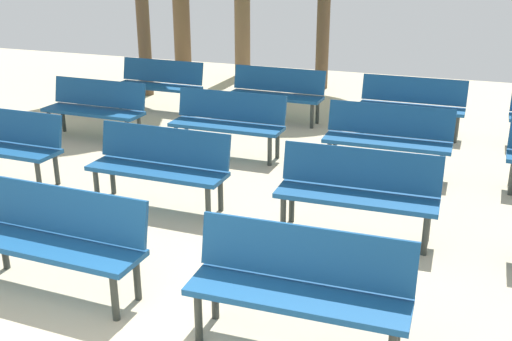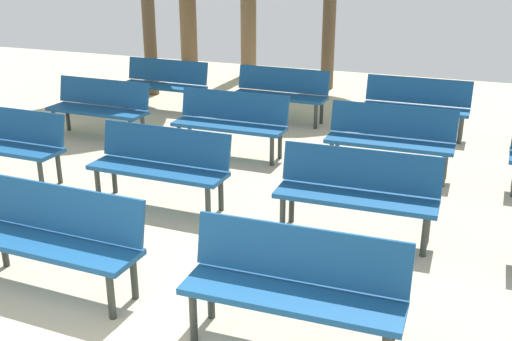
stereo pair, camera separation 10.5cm
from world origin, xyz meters
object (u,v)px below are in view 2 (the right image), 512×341
at_px(bench_r0_c1, 55,233).
at_px(bench_r1_c0, 6,140).
at_px(bench_r3_c0, 164,81).
at_px(bench_r2_c2, 390,136).
at_px(bench_r1_c1, 160,162).
at_px(bench_r3_c1, 281,91).
at_px(bench_r3_c2, 416,103).
at_px(bench_r1_c2, 357,189).
at_px(tree_2, 248,19).
at_px(bench_r2_c0, 99,105).
at_px(bench_r0_c2, 295,282).
at_px(bench_r2_c1, 231,120).

xyz_separation_m(bench_r0_c1, bench_r1_c0, (-2.30, 1.93, 0.00)).
bearing_deg(bench_r3_c0, bench_r2_c2, -22.20).
relative_size(bench_r1_c1, bench_r3_c1, 1.00).
xyz_separation_m(bench_r2_c2, bench_r3_c2, (0.07, 1.89, 0.00)).
bearing_deg(bench_r3_c2, bench_r2_c2, -91.91).
relative_size(bench_r1_c2, bench_r3_c2, 1.01).
height_order(bench_r3_c0, tree_2, tree_2).
bearing_deg(bench_r1_c1, tree_2, 105.14).
bearing_deg(bench_r1_c0, bench_r1_c1, 0.00).
distance_m(bench_r1_c1, bench_r2_c0, 2.94).
xyz_separation_m(bench_r1_c1, bench_r2_c0, (-2.19, 1.96, 0.00)).
bearing_deg(bench_r3_c1, tree_2, 121.34).
distance_m(bench_r1_c1, bench_r3_c1, 3.86).
bearing_deg(bench_r0_c1, bench_r2_c0, 121.86).
xyz_separation_m(bench_r0_c2, bench_r3_c0, (-4.34, 5.76, 0.00)).
xyz_separation_m(bench_r2_c2, bench_r3_c1, (-2.15, 1.91, 0.00)).
relative_size(bench_r0_c2, bench_r2_c2, 1.00).
height_order(bench_r2_c0, bench_r3_c1, same).
xyz_separation_m(bench_r0_c2, bench_r2_c2, (0.02, 3.87, 0.00)).
xyz_separation_m(bench_r1_c2, bench_r3_c2, (0.07, 3.83, 0.00)).
height_order(bench_r1_c1, bench_r2_c0, same).
distance_m(bench_r1_c2, bench_r2_c0, 4.82).
height_order(bench_r2_c1, tree_2, tree_2).
height_order(bench_r0_c1, bench_r2_c1, same).
bearing_deg(bench_r1_c0, bench_r2_c0, 89.99).
bearing_deg(bench_r0_c2, tree_2, 112.42).
height_order(bench_r2_c0, bench_r2_c1, same).
xyz_separation_m(bench_r1_c0, bench_r3_c0, (0.08, 3.81, 0.00)).
distance_m(bench_r1_c0, bench_r2_c0, 1.93).
distance_m(bench_r3_c1, tree_2, 3.94).
xyz_separation_m(bench_r0_c1, bench_r2_c1, (-0.07, 3.82, 0.00)).
xyz_separation_m(bench_r0_c1, bench_r2_c0, (-2.27, 3.86, 0.00)).
relative_size(bench_r2_c0, bench_r3_c2, 1.00).
xyz_separation_m(bench_r0_c1, bench_r3_c0, (-2.22, 5.74, 0.00)).
distance_m(bench_r0_c2, bench_r2_c1, 4.41).
bearing_deg(bench_r2_c1, bench_r2_c0, 179.16).
height_order(bench_r1_c1, bench_r3_c2, same).
xyz_separation_m(bench_r1_c2, bench_r3_c0, (-4.36, 3.82, 0.00)).
bearing_deg(bench_r3_c2, bench_r0_c1, -110.81).
bearing_deg(bench_r1_c2, bench_r2_c1, 137.67).
relative_size(bench_r0_c2, bench_r1_c2, 1.00).
bearing_deg(bench_r0_c1, bench_r0_c2, 0.85).
bearing_deg(bench_r0_c2, bench_r1_c0, 154.58).
bearing_deg(bench_r1_c2, tree_2, 118.04).
xyz_separation_m(bench_r1_c0, bench_r2_c1, (2.23, 1.89, 0.00)).
bearing_deg(bench_r2_c2, bench_r1_c0, -157.29).
relative_size(bench_r0_c1, bench_r1_c0, 1.00).
distance_m(bench_r1_c2, bench_r2_c2, 1.93).
xyz_separation_m(bench_r0_c1, bench_r2_c2, (2.14, 3.85, 0.00)).
relative_size(bench_r2_c1, tree_2, 0.63).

